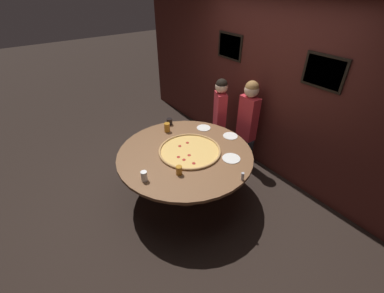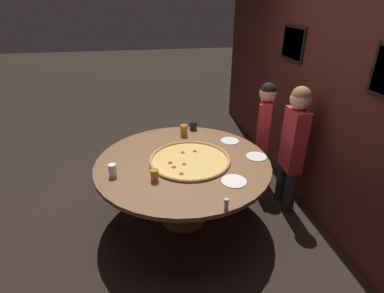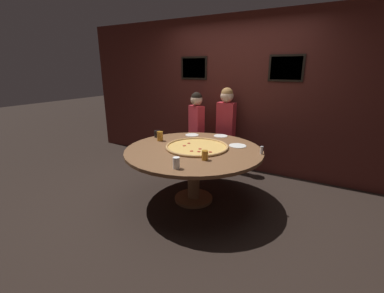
{
  "view_description": "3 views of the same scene",
  "coord_description": "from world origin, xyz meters",
  "views": [
    {
      "loc": [
        2.28,
        -1.57,
        2.71
      ],
      "look_at": [
        0.03,
        0.09,
        0.82
      ],
      "focal_mm": 24.0,
      "sensor_mm": 36.0,
      "label": 1
    },
    {
      "loc": [
        2.65,
        -0.37,
        2.25
      ],
      "look_at": [
        0.01,
        0.09,
        0.9
      ],
      "focal_mm": 28.0,
      "sensor_mm": 36.0,
      "label": 2
    },
    {
      "loc": [
        1.54,
        -2.8,
        1.75
      ],
      "look_at": [
        -0.01,
        -0.03,
        0.78
      ],
      "focal_mm": 24.0,
      "sensor_mm": 36.0,
      "label": 3
    }
  ],
  "objects": [
    {
      "name": "ground_plane",
      "position": [
        0.0,
        0.0,
        0.0
      ],
      "size": [
        24.0,
        24.0,
        0.0
      ],
      "primitive_type": "plane",
      "color": "black"
    },
    {
      "name": "drink_cup_by_shaker",
      "position": [
        -0.62,
        0.11,
        0.81
      ],
      "size": [
        0.09,
        0.09,
        0.14
      ],
      "primitive_type": "cylinder",
      "color": "#BC7A23",
      "rests_on": "dining_table"
    },
    {
      "name": "white_plate_right_side",
      "position": [
        0.46,
        0.4,
        0.74
      ],
      "size": [
        0.23,
        0.23,
        0.01
      ],
      "primitive_type": "cylinder",
      "color": "white",
      "rests_on": "dining_table"
    },
    {
      "name": "drink_cup_beside_pizza",
      "position": [
        0.32,
        -0.31,
        0.8
      ],
      "size": [
        0.07,
        0.07,
        0.11
      ],
      "primitive_type": "cylinder",
      "color": "#BC7A23",
      "rests_on": "dining_table"
    },
    {
      "name": "giant_pizza",
      "position": [
        0.01,
        0.07,
        0.75
      ],
      "size": [
        0.84,
        0.84,
        0.03
      ],
      "color": "#EAB75B",
      "rests_on": "dining_table"
    },
    {
      "name": "drink_cup_near_left",
      "position": [
        -0.78,
        0.25,
        0.79
      ],
      "size": [
        0.09,
        0.09,
        0.1
      ],
      "primitive_type": "cylinder",
      "color": "black",
      "rests_on": "dining_table"
    },
    {
      "name": "white_plate_left_side",
      "position": [
        -0.37,
        0.61,
        0.74
      ],
      "size": [
        0.21,
        0.21,
        0.01
      ],
      "primitive_type": "cylinder",
      "color": "white",
      "rests_on": "dining_table"
    },
    {
      "name": "diner_far_left",
      "position": [
        -0.55,
        1.1,
        0.77
      ],
      "size": [
        0.36,
        0.26,
        1.36
      ],
      "rotation": [
        0.0,
        0.0,
        2.68
      ],
      "color": "#232328",
      "rests_on": "ground_plane"
    },
    {
      "name": "white_plate_beside_cup",
      "position": [
        0.05,
        0.77,
        0.74
      ],
      "size": [
        0.21,
        0.21,
        0.01
      ],
      "primitive_type": "cylinder",
      "color": "white",
      "rests_on": "dining_table"
    },
    {
      "name": "back_wall",
      "position": [
        0.0,
        1.49,
        1.3
      ],
      "size": [
        6.4,
        0.08,
        2.6
      ],
      "color": "#4C1E19",
      "rests_on": "ground_plane"
    },
    {
      "name": "diner_far_right",
      "position": [
        -0.05,
        1.23,
        0.82
      ],
      "size": [
        0.36,
        0.22,
        1.45
      ],
      "rotation": [
        0.0,
        0.0,
        3.1
      ],
      "color": "#232328",
      "rests_on": "ground_plane"
    },
    {
      "name": "drink_cup_far_left",
      "position": [
        0.17,
        -0.69,
        0.8
      ],
      "size": [
        0.07,
        0.07,
        0.12
      ],
      "primitive_type": "cylinder",
      "color": "white",
      "rests_on": "dining_table"
    },
    {
      "name": "dining_table",
      "position": [
        0.0,
        0.0,
        0.63
      ],
      "size": [
        1.79,
        1.79,
        0.74
      ],
      "color": "brown",
      "rests_on": "ground_plane"
    },
    {
      "name": "condiment_shaker",
      "position": [
        0.83,
        0.22,
        0.79
      ],
      "size": [
        0.04,
        0.04,
        0.1
      ],
      "color": "silver",
      "rests_on": "dining_table"
    }
  ]
}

